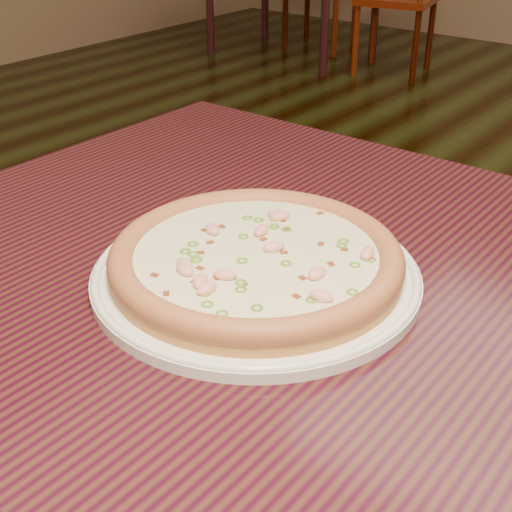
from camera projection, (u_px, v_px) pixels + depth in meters
The scene contains 3 objects.
hero_table at pixel (371, 375), 0.77m from camera, with size 1.20×0.80×0.75m.
plate at pixel (256, 274), 0.75m from camera, with size 0.35×0.35×0.02m.
pizza at pixel (256, 259), 0.74m from camera, with size 0.31×0.31×0.03m.
Camera 1 is at (0.60, -0.69, 1.14)m, focal length 50.00 mm.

